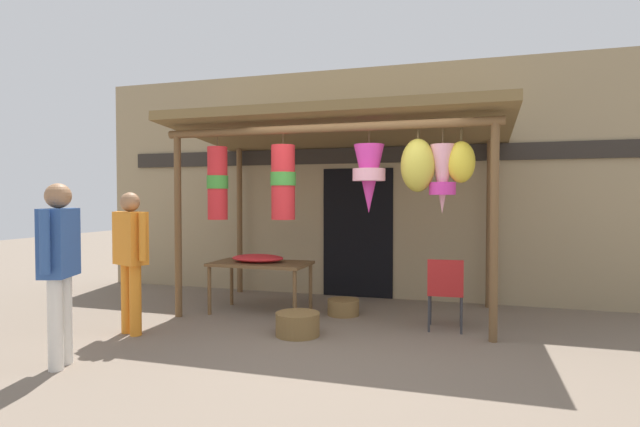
# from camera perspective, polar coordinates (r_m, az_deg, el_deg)

# --- Properties ---
(ground_plane) EXTENTS (30.00, 30.00, 0.00)m
(ground_plane) POSITION_cam_1_polar(r_m,az_deg,el_deg) (5.67, 2.59, -14.02)
(ground_plane) COLOR #756656
(shop_facade) EXTENTS (9.71, 0.29, 3.55)m
(shop_facade) POSITION_cam_1_polar(r_m,az_deg,el_deg) (7.88, 7.13, 3.44)
(shop_facade) COLOR #9E8966
(shop_facade) RESTS_ON ground_plane
(market_stall_canopy) EXTENTS (4.37, 2.28, 2.64)m
(market_stall_canopy) POSITION_cam_1_polar(r_m,az_deg,el_deg) (6.58, 2.60, 7.93)
(market_stall_canopy) COLOR brown
(market_stall_canopy) RESTS_ON ground_plane
(display_table) EXTENTS (1.30, 0.73, 0.68)m
(display_table) POSITION_cam_1_polar(r_m,az_deg,el_deg) (6.84, -6.73, -6.07)
(display_table) COLOR brown
(display_table) RESTS_ON ground_plane
(flower_heap_on_table) EXTENTS (0.72, 0.50, 0.10)m
(flower_heap_on_table) POSITION_cam_1_polar(r_m,az_deg,el_deg) (6.84, -6.99, -5.05)
(flower_heap_on_table) COLOR red
(flower_heap_on_table) RESTS_ON display_table
(folding_chair) EXTENTS (0.42, 0.42, 0.84)m
(folding_chair) POSITION_cam_1_polar(r_m,az_deg,el_deg) (6.06, 14.04, -8.18)
(folding_chair) COLOR #AD1E1E
(folding_chair) RESTS_ON ground_plane
(wicker_basket_by_table) EXTENTS (0.42, 0.42, 0.21)m
(wicker_basket_by_table) POSITION_cam_1_polar(r_m,az_deg,el_deg) (6.74, 2.66, -10.56)
(wicker_basket_by_table) COLOR brown
(wicker_basket_by_table) RESTS_ON ground_plane
(wicker_basket_spare) EXTENTS (0.50, 0.50, 0.26)m
(wicker_basket_spare) POSITION_cam_1_polar(r_m,az_deg,el_deg) (5.78, -2.55, -12.42)
(wicker_basket_spare) COLOR brown
(wicker_basket_spare) RESTS_ON ground_plane
(vendor_in_orange) EXTENTS (0.34, 0.56, 1.68)m
(vendor_in_orange) POSITION_cam_1_polar(r_m,az_deg,el_deg) (5.16, -27.48, -4.58)
(vendor_in_orange) COLOR silver
(vendor_in_orange) RESTS_ON ground_plane
(customer_foreground) EXTENTS (0.56, 0.36, 1.61)m
(customer_foreground) POSITION_cam_1_polar(r_m,az_deg,el_deg) (6.07, -20.69, -3.99)
(customer_foreground) COLOR orange
(customer_foreground) RESTS_ON ground_plane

